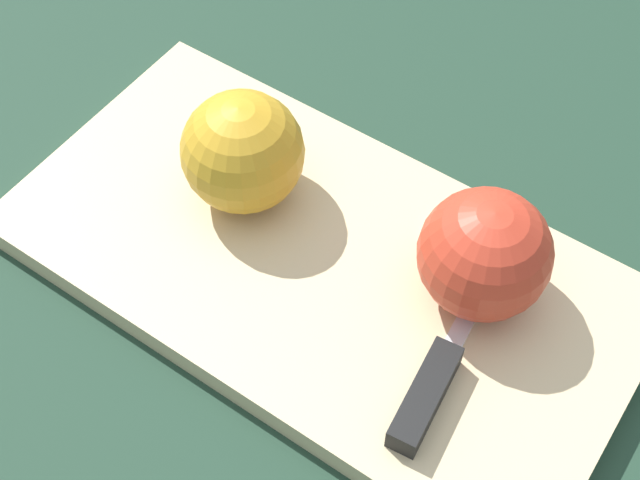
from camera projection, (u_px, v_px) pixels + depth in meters
name	position (u px, v px, depth m)	size (l,w,h in m)	color
ground_plane	(320.00, 275.00, 0.63)	(4.00, 4.00, 0.00)	#1E3828
cutting_board	(320.00, 266.00, 0.62)	(0.46, 0.28, 0.02)	#D1B789
apple_half_left	(242.00, 152.00, 0.61)	(0.09, 0.09, 0.09)	gold
apple_half_right	(484.00, 254.00, 0.56)	(0.09, 0.09, 0.09)	red
knife	(430.00, 387.00, 0.54)	(0.02, 0.16, 0.02)	silver
apple_slice	(460.00, 237.00, 0.61)	(0.05, 0.05, 0.00)	beige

